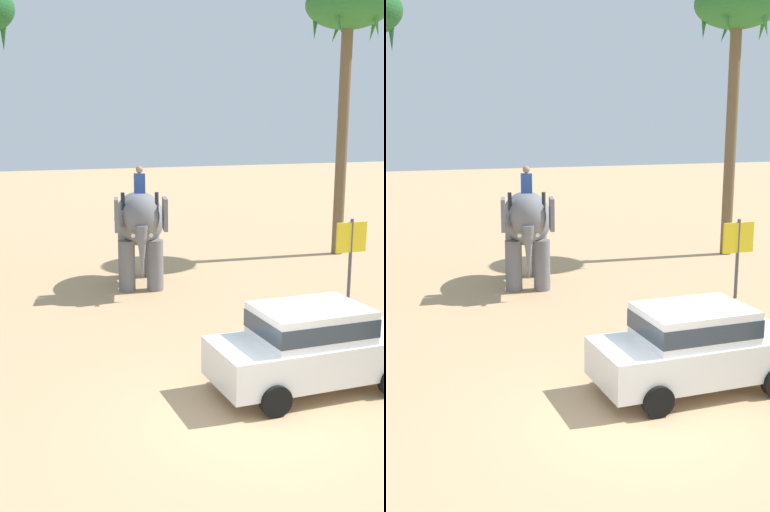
# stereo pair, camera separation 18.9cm
# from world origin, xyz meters

# --- Properties ---
(ground_plane) EXTENTS (120.00, 120.00, 0.00)m
(ground_plane) POSITION_xyz_m (0.00, 0.00, 0.00)
(ground_plane) COLOR tan
(car_sedan_foreground) EXTENTS (4.10, 1.88, 1.70)m
(car_sedan_foreground) POSITION_xyz_m (1.63, 0.88, 0.93)
(car_sedan_foreground) COLOR white
(car_sedan_foreground) RESTS_ON ground
(elephant_with_mahout) EXTENTS (2.36, 4.01, 3.88)m
(elephant_with_mahout) POSITION_xyz_m (0.67, 9.87, 1.99)
(elephant_with_mahout) COLOR slate
(elephant_with_mahout) RESTS_ON ground
(palm_tree_behind_elephant) EXTENTS (3.20, 3.20, 10.36)m
(palm_tree_behind_elephant) POSITION_xyz_m (9.43, 11.92, 9.04)
(palm_tree_behind_elephant) COLOR brown
(palm_tree_behind_elephant) RESTS_ON ground
(signboard_yellow) EXTENTS (1.00, 0.10, 2.40)m
(signboard_yellow) POSITION_xyz_m (6.13, 6.24, 1.69)
(signboard_yellow) COLOR #4C4C51
(signboard_yellow) RESTS_ON ground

